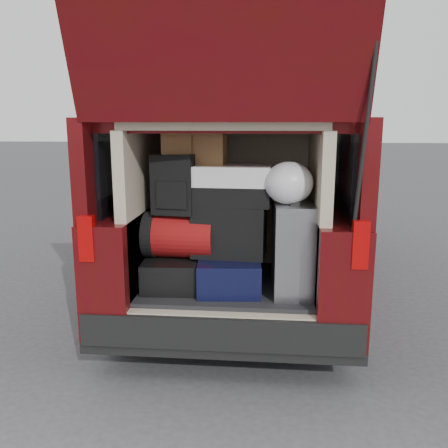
{
  "coord_description": "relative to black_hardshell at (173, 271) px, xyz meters",
  "views": [
    {
      "loc": [
        0.29,
        -3.19,
        1.75
      ],
      "look_at": [
        -0.02,
        0.2,
        1.02
      ],
      "focal_mm": 38.0,
      "sensor_mm": 36.0,
      "label": 1
    }
  ],
  "objects": [
    {
      "name": "ground",
      "position": [
        0.41,
        -0.16,
        -0.66
      ],
      "size": [
        80.0,
        80.0,
        0.0
      ],
      "primitive_type": "plane",
      "color": "#373739",
      "rests_on": "ground"
    },
    {
      "name": "black_soft_case",
      "position": [
        0.42,
        0.03,
        0.32
      ],
      "size": [
        0.55,
        0.35,
        0.38
      ],
      "primitive_type": "cube",
      "rotation": [
        0.0,
        0.0,
        -0.07
      ],
      "color": "black",
      "rests_on": "navy_hardshell"
    },
    {
      "name": "backpack",
      "position": [
        0.03,
        -0.02,
        0.66
      ],
      "size": [
        0.32,
        0.22,
        0.43
      ],
      "primitive_type": "cube",
      "rotation": [
        0.0,
        0.0,
        -0.14
      ],
      "color": "black",
      "rests_on": "red_duffel"
    },
    {
      "name": "plastic_bag_right",
      "position": [
        0.84,
        -0.11,
        0.69
      ],
      "size": [
        0.37,
        0.35,
        0.29
      ],
      "primitive_type": "ellipsoid",
      "rotation": [
        0.0,
        0.0,
        -0.11
      ],
      "color": "white",
      "rests_on": "silver_roller"
    },
    {
      "name": "grocery_sack_upper",
      "position": [
        0.28,
        0.07,
        0.9
      ],
      "size": [
        0.24,
        0.21,
        0.23
      ],
      "primitive_type": "cube",
      "rotation": [
        0.0,
        0.0,
        -0.09
      ],
      "color": "brown",
      "rests_on": "twotone_duffel"
    },
    {
      "name": "minivan",
      "position": [
        0.41,
        1.7,
        0.25
      ],
      "size": [
        1.9,
        5.35,
        2.77
      ],
      "color": "black",
      "rests_on": "ground"
    },
    {
      "name": "red_duffel",
      "position": [
        0.06,
        0.01,
        0.28
      ],
      "size": [
        0.53,
        0.36,
        0.33
      ],
      "primitive_type": "cube",
      "rotation": [
        0.0,
        0.0,
        -0.05
      ],
      "color": "maroon",
      "rests_on": "black_hardshell"
    },
    {
      "name": "grocery_sack_lower",
      "position": [
        0.05,
        0.03,
        0.97
      ],
      "size": [
        0.23,
        0.2,
        0.19
      ],
      "primitive_type": "cube",
      "rotation": [
        0.0,
        0.0,
        0.13
      ],
      "color": "brown",
      "rests_on": "backpack"
    },
    {
      "name": "black_hardshell",
      "position": [
        0.0,
        0.0,
        0.0
      ],
      "size": [
        0.43,
        0.57,
        0.22
      ],
      "primitive_type": "cube",
      "rotation": [
        0.0,
        0.0,
        0.06
      ],
      "color": "black",
      "rests_on": "load_floor"
    },
    {
      "name": "navy_hardshell",
      "position": [
        0.43,
        -0.04,
        0.01
      ],
      "size": [
        0.48,
        0.57,
        0.24
      ],
      "primitive_type": "cube",
      "rotation": [
        0.0,
        0.0,
        0.08
      ],
      "color": "black",
      "rests_on": "load_floor"
    },
    {
      "name": "silver_roller",
      "position": [
        0.88,
        -0.09,
        0.22
      ],
      "size": [
        0.29,
        0.45,
        0.65
      ],
      "primitive_type": "cube",
      "rotation": [
        0.0,
        0.0,
        0.05
      ],
      "color": "silver",
      "rests_on": "load_floor"
    },
    {
      "name": "twotone_duffel",
      "position": [
        0.4,
        0.04,
        0.65
      ],
      "size": [
        0.65,
        0.36,
        0.29
      ],
      "primitive_type": "cube",
      "rotation": [
        0.0,
        0.0,
        -0.05
      ],
      "color": "white",
      "rests_on": "black_soft_case"
    },
    {
      "name": "load_floor",
      "position": [
        0.41,
        0.12,
        -0.38
      ],
      "size": [
        1.24,
        1.05,
        0.55
      ],
      "primitive_type": "cube",
      "color": "black",
      "rests_on": "ground"
    }
  ]
}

